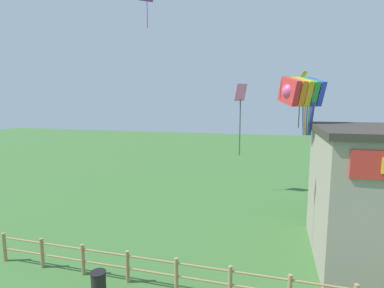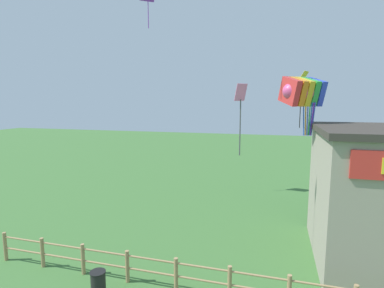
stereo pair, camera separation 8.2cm
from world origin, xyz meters
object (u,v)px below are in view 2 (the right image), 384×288
object	(u,v)px
kite_pink_diamond	(240,108)
kite_yellow_diamond	(301,87)
trash_bin	(98,285)
kite_rainbow_parafoil	(302,92)

from	to	relation	value
kite_pink_diamond	kite_yellow_diamond	xyz separation A→B (m)	(2.72, 6.49, 1.10)
kite_pink_diamond	trash_bin	bearing A→B (deg)	-132.51
trash_bin	kite_pink_diamond	size ratio (longest dim) A/B	0.33
kite_pink_diamond	kite_rainbow_parafoil	bearing A→B (deg)	46.41
trash_bin	kite_rainbow_parafoil	size ratio (longest dim) A/B	0.35
kite_yellow_diamond	trash_bin	bearing A→B (deg)	-121.76
kite_rainbow_parafoil	kite_yellow_diamond	distance (m)	3.88
kite_rainbow_parafoil	kite_pink_diamond	bearing A→B (deg)	-133.59
kite_pink_diamond	kite_yellow_diamond	size ratio (longest dim) A/B	0.89
trash_bin	kite_rainbow_parafoil	xyz separation A→B (m)	(6.49, 6.97, 6.41)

